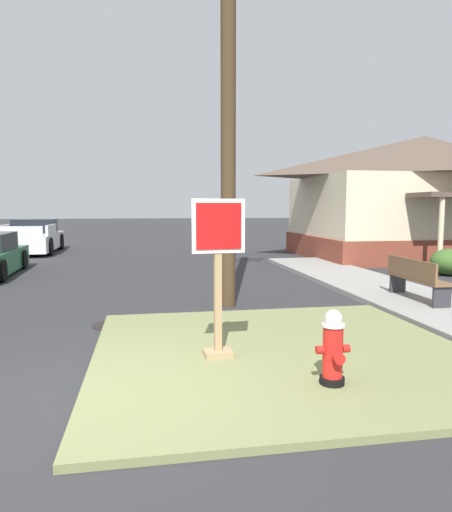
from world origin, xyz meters
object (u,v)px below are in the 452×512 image
object	(u,v)px
pickup_truck_white	(33,239)
stop_sign	(218,283)
utility_pole	(228,38)
street_bench	(416,277)
fire_hydrant	(333,349)
manhole_cover	(113,325)

from	to	relation	value
pickup_truck_white	stop_sign	bearing A→B (deg)	-69.45
stop_sign	utility_pole	world-z (taller)	utility_pole
street_bench	utility_pole	world-z (taller)	utility_pole
fire_hydrant	pickup_truck_white	xyz separation A→B (m)	(-7.04, 16.97, 0.14)
utility_pole	manhole_cover	bearing A→B (deg)	-152.23
fire_hydrant	stop_sign	world-z (taller)	stop_sign
pickup_truck_white	utility_pole	bearing A→B (deg)	-61.94
stop_sign	pickup_truck_white	world-z (taller)	stop_sign
fire_hydrant	street_bench	distance (m)	5.21
manhole_cover	fire_hydrant	bearing A→B (deg)	-51.91
stop_sign	street_bench	size ratio (longest dim) A/B	1.15
manhole_cover	utility_pole	size ratio (longest dim) A/B	0.07
stop_sign	street_bench	bearing A→B (deg)	31.23
utility_pole	street_bench	bearing A→B (deg)	-8.51
fire_hydrant	street_bench	world-z (taller)	street_bench
fire_hydrant	stop_sign	size ratio (longest dim) A/B	0.41
street_bench	utility_pole	distance (m)	6.07
manhole_cover	utility_pole	xyz separation A→B (m)	(2.22, 1.17, 5.26)
pickup_truck_white	utility_pole	distance (m)	14.92
pickup_truck_white	street_bench	distance (m)	16.77
stop_sign	street_bench	distance (m)	5.35
fire_hydrant	manhole_cover	bearing A→B (deg)	128.09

